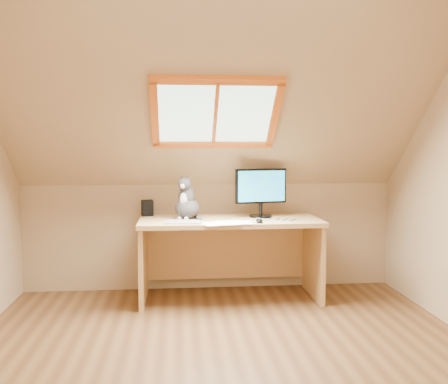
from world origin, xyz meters
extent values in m
plane|color=brown|center=(0.00, 0.00, 0.00)|extent=(3.50, 3.50, 0.00)
cube|color=tan|center=(0.00, -1.75, 1.20)|extent=(3.50, 0.02, 2.40)
cube|color=tan|center=(0.00, 1.75, 0.50)|extent=(3.50, 0.02, 1.00)
cube|color=tan|center=(0.00, 0.97, 1.70)|extent=(3.50, 1.56, 1.41)
cube|color=#B2E0CC|center=(0.00, 1.05, 1.63)|extent=(0.90, 0.53, 0.48)
cube|color=#CE6613|center=(0.00, 1.05, 1.63)|extent=(1.02, 0.64, 0.59)
cube|color=tan|center=(0.15, 1.38, 0.70)|extent=(1.59, 0.69, 0.04)
cube|color=tan|center=(-0.61, 1.38, 0.34)|extent=(0.04, 0.62, 0.68)
cube|color=tan|center=(0.92, 1.38, 0.34)|extent=(0.04, 0.62, 0.68)
cube|color=tan|center=(0.15, 1.70, 0.34)|extent=(1.49, 0.03, 0.48)
cylinder|color=black|center=(0.44, 1.44, 0.73)|extent=(0.20, 0.20, 0.02)
cylinder|color=black|center=(0.44, 1.44, 0.80)|extent=(0.03, 0.03, 0.11)
cube|color=black|center=(0.44, 1.44, 1.01)|extent=(0.47, 0.12, 0.31)
cube|color=blue|center=(0.44, 1.42, 1.01)|extent=(0.43, 0.09, 0.27)
ellipsoid|color=#46403E|center=(-0.22, 1.41, 0.82)|extent=(0.30, 0.32, 0.18)
ellipsoid|color=#46403E|center=(-0.23, 1.40, 0.92)|extent=(0.18, 0.18, 0.20)
ellipsoid|color=silver|center=(-0.25, 1.34, 0.90)|extent=(0.08, 0.06, 0.12)
ellipsoid|color=#46403E|center=(-0.25, 1.36, 1.04)|extent=(0.14, 0.13, 0.10)
sphere|color=silver|center=(-0.26, 1.31, 1.02)|extent=(0.04, 0.04, 0.04)
cone|color=#46403E|center=(-0.27, 1.39, 1.09)|extent=(0.06, 0.07, 0.07)
cone|color=#46403E|center=(-0.21, 1.36, 1.09)|extent=(0.07, 0.06, 0.07)
cube|color=black|center=(-0.58, 1.63, 0.80)|extent=(0.12, 0.12, 0.14)
cube|color=#B2B2B7|center=(-0.25, 1.18, 0.73)|extent=(0.31, 0.24, 0.01)
ellipsoid|color=black|center=(0.37, 1.12, 0.74)|extent=(0.06, 0.11, 0.03)
cube|color=white|center=(0.12, 1.12, 0.72)|extent=(0.33, 0.27, 0.00)
cube|color=white|center=(0.12, 1.12, 0.73)|extent=(0.32, 0.24, 0.00)
cube|color=white|center=(0.12, 1.12, 0.73)|extent=(0.35, 0.30, 0.00)
camera|label=1|loc=(-0.31, -2.96, 1.36)|focal=40.00mm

